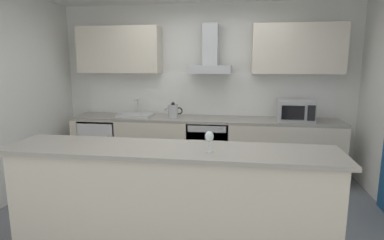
{
  "coord_description": "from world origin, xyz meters",
  "views": [
    {
      "loc": [
        0.53,
        -3.25,
        1.74
      ],
      "look_at": [
        -0.02,
        0.42,
        1.05
      ],
      "focal_mm": 29.77,
      "sensor_mm": 36.0,
      "label": 1
    }
  ],
  "objects_px": {
    "sink": "(136,115)",
    "wine_glass": "(209,137)",
    "refrigerator": "(104,145)",
    "oven": "(209,147)",
    "kettle": "(173,111)",
    "range_hood": "(210,58)",
    "microwave": "(295,111)"
  },
  "relations": [
    {
      "from": "refrigerator",
      "to": "microwave",
      "type": "height_order",
      "value": "microwave"
    },
    {
      "from": "range_hood",
      "to": "wine_glass",
      "type": "height_order",
      "value": "range_hood"
    },
    {
      "from": "oven",
      "to": "wine_glass",
      "type": "bearing_deg",
      "value": -84.38
    },
    {
      "from": "sink",
      "to": "kettle",
      "type": "height_order",
      "value": "sink"
    },
    {
      "from": "refrigerator",
      "to": "wine_glass",
      "type": "relative_size",
      "value": 4.78
    },
    {
      "from": "kettle",
      "to": "range_hood",
      "type": "distance_m",
      "value": 0.96
    },
    {
      "from": "microwave",
      "to": "sink",
      "type": "bearing_deg",
      "value": 179.05
    },
    {
      "from": "refrigerator",
      "to": "kettle",
      "type": "distance_m",
      "value": 1.28
    },
    {
      "from": "microwave",
      "to": "kettle",
      "type": "bearing_deg",
      "value": -179.81
    },
    {
      "from": "kettle",
      "to": "oven",
      "type": "bearing_deg",
      "value": 3.63
    },
    {
      "from": "range_hood",
      "to": "sink",
      "type": "bearing_deg",
      "value": -174.01
    },
    {
      "from": "microwave",
      "to": "range_hood",
      "type": "relative_size",
      "value": 0.69
    },
    {
      "from": "kettle",
      "to": "sink",
      "type": "bearing_deg",
      "value": 175.72
    },
    {
      "from": "oven",
      "to": "sink",
      "type": "bearing_deg",
      "value": 179.44
    },
    {
      "from": "sink",
      "to": "wine_glass",
      "type": "xyz_separation_m",
      "value": [
        1.33,
        -2.01,
        0.17
      ]
    },
    {
      "from": "wine_glass",
      "to": "range_hood",
      "type": "bearing_deg",
      "value": 95.28
    },
    {
      "from": "oven",
      "to": "range_hood",
      "type": "xyz_separation_m",
      "value": [
        0.0,
        0.13,
        1.33
      ]
    },
    {
      "from": "oven",
      "to": "kettle",
      "type": "relative_size",
      "value": 2.77
    },
    {
      "from": "oven",
      "to": "sink",
      "type": "distance_m",
      "value": 1.22
    },
    {
      "from": "microwave",
      "to": "sink",
      "type": "relative_size",
      "value": 1.0
    },
    {
      "from": "kettle",
      "to": "range_hood",
      "type": "xyz_separation_m",
      "value": [
        0.53,
        0.16,
        0.78
      ]
    },
    {
      "from": "oven",
      "to": "kettle",
      "type": "bearing_deg",
      "value": -176.37
    },
    {
      "from": "refrigerator",
      "to": "sink",
      "type": "height_order",
      "value": "sink"
    },
    {
      "from": "oven",
      "to": "kettle",
      "type": "height_order",
      "value": "kettle"
    },
    {
      "from": "wine_glass",
      "to": "oven",
      "type": "bearing_deg",
      "value": 95.62
    },
    {
      "from": "microwave",
      "to": "range_hood",
      "type": "distance_m",
      "value": 1.44
    },
    {
      "from": "wine_glass",
      "to": "kettle",
      "type": "bearing_deg",
      "value": 110.36
    },
    {
      "from": "sink",
      "to": "oven",
      "type": "bearing_deg",
      "value": -0.56
    },
    {
      "from": "sink",
      "to": "wine_glass",
      "type": "bearing_deg",
      "value": -56.55
    },
    {
      "from": "microwave",
      "to": "kettle",
      "type": "xyz_separation_m",
      "value": [
        -1.76,
        -0.01,
        -0.04
      ]
    },
    {
      "from": "refrigerator",
      "to": "sink",
      "type": "distance_m",
      "value": 0.74
    },
    {
      "from": "wine_glass",
      "to": "sink",
      "type": "bearing_deg",
      "value": 123.45
    }
  ]
}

